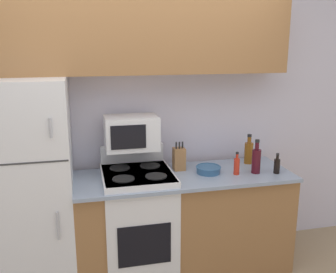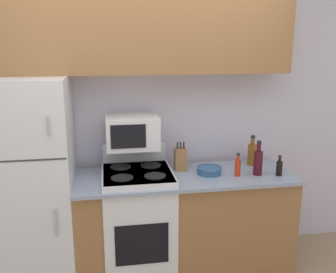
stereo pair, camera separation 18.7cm
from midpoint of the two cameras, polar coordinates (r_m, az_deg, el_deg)
wall_back at (r=3.48m, az=-5.87°, el=1.77°), size 8.00×0.05×2.55m
lower_cabinets at (r=3.44m, az=0.78°, el=-12.86°), size 1.87×0.67×0.91m
refrigerator at (r=3.24m, az=-21.55°, el=-7.37°), size 0.64×0.70×1.76m
upper_cabinets at (r=3.21m, az=-5.77°, el=15.37°), size 2.51×0.34×0.66m
stove at (r=3.34m, az=-6.19°, el=-12.99°), size 0.59×0.65×1.12m
microwave at (r=3.22m, az=-7.27°, el=0.58°), size 0.45×0.31×0.28m
knife_block at (r=3.33m, az=0.08°, el=-3.42°), size 0.10×0.10×0.26m
bowl at (r=3.28m, az=4.55°, el=-5.02°), size 0.22×0.22×0.06m
bottle_wine_red at (r=3.31m, az=11.73°, el=-3.53°), size 0.08×0.08×0.30m
bottle_whiskey at (r=3.57m, az=10.74°, el=-2.34°), size 0.08×0.08×0.28m
bottle_hot_sauce at (r=3.26m, az=8.81°, el=-4.43°), size 0.05×0.05×0.20m
bottle_soy_sauce at (r=3.36m, az=14.74°, el=-4.30°), size 0.05×0.05×0.18m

